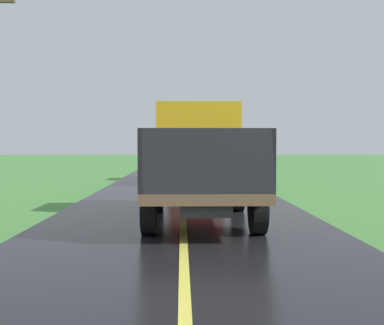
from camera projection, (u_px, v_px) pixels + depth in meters
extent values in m
cube|color=#2D2D30|center=(200.00, 195.00, 11.05)|extent=(0.90, 5.51, 0.24)
cube|color=brown|center=(200.00, 186.00, 11.05)|extent=(2.30, 5.80, 0.20)
cube|color=gold|center=(198.00, 140.00, 12.96)|extent=(2.10, 1.90, 1.90)
cube|color=black|center=(197.00, 129.00, 13.90)|extent=(1.78, 0.02, 0.76)
cube|color=#232328|center=(148.00, 158.00, 10.03)|extent=(0.08, 3.85, 1.10)
cube|color=#232328|center=(256.00, 158.00, 10.07)|extent=(0.08, 3.85, 1.10)
cube|color=#232328|center=(207.00, 161.00, 8.17)|extent=(2.30, 0.08, 1.10)
cube|color=#232328|center=(199.00, 156.00, 11.93)|extent=(2.30, 0.08, 1.10)
cylinder|color=black|center=(158.00, 192.00, 12.83)|extent=(0.28, 1.00, 1.00)
cylinder|color=black|center=(238.00, 192.00, 12.88)|extent=(0.28, 1.00, 1.00)
cylinder|color=black|center=(149.00, 208.00, 9.44)|extent=(0.28, 1.00, 1.00)
cylinder|color=black|center=(258.00, 208.00, 9.49)|extent=(0.28, 1.00, 1.00)
ellipsoid|color=#79BA2C|center=(232.00, 180.00, 8.45)|extent=(0.47, 0.52, 0.39)
ellipsoid|color=#83B834|center=(234.00, 160.00, 10.77)|extent=(0.42, 0.52, 0.51)
ellipsoid|color=#84AE21|center=(166.00, 161.00, 9.75)|extent=(0.42, 0.54, 0.52)
ellipsoid|color=#6EB823|center=(218.00, 161.00, 9.66)|extent=(0.58, 0.70, 0.47)
ellipsoid|color=#78AF26|center=(187.00, 161.00, 9.79)|extent=(0.59, 0.71, 0.43)
ellipsoid|color=#7EAC33|center=(169.00, 161.00, 10.15)|extent=(0.52, 0.56, 0.49)
ellipsoid|color=#73B82E|center=(222.00, 145.00, 11.01)|extent=(0.51, 0.51, 0.45)
ellipsoid|color=#7CAB30|center=(225.00, 181.00, 8.52)|extent=(0.43, 0.46, 0.51)
ellipsoid|color=#75A837|center=(232.00, 176.00, 10.06)|extent=(0.52, 0.55, 0.45)
ellipsoid|color=#70AC37|center=(174.00, 146.00, 11.19)|extent=(0.56, 0.57, 0.37)
ellipsoid|color=#82BB22|center=(184.00, 174.00, 10.78)|extent=(0.42, 0.53, 0.45)
ellipsoid|color=#7EB925|center=(179.00, 175.00, 10.20)|extent=(0.44, 0.42, 0.45)
ellipsoid|color=#7EB922|center=(236.00, 161.00, 11.39)|extent=(0.45, 0.53, 0.51)
cube|color=#2D2D30|center=(194.00, 169.00, 23.10)|extent=(0.90, 5.51, 0.24)
cube|color=brown|center=(194.00, 165.00, 23.09)|extent=(2.30, 5.80, 0.20)
cube|color=silver|center=(193.00, 143.00, 25.01)|extent=(2.10, 1.90, 1.90)
cube|color=black|center=(193.00, 137.00, 25.95)|extent=(1.79, 0.02, 0.76)
cube|color=maroon|center=(170.00, 152.00, 22.07)|extent=(0.08, 3.85, 1.10)
cube|color=maroon|center=(220.00, 152.00, 22.12)|extent=(0.08, 3.85, 1.10)
cube|color=maroon|center=(196.00, 152.00, 20.21)|extent=(2.30, 0.08, 1.10)
cube|color=maroon|center=(194.00, 151.00, 23.98)|extent=(2.30, 0.08, 1.10)
cylinder|color=black|center=(173.00, 170.00, 24.88)|extent=(0.28, 1.00, 1.00)
cylinder|color=black|center=(214.00, 170.00, 24.92)|extent=(0.28, 1.00, 1.00)
cylinder|color=black|center=(171.00, 173.00, 21.49)|extent=(0.28, 1.00, 1.00)
cylinder|color=black|center=(219.00, 173.00, 21.53)|extent=(0.28, 1.00, 1.00)
ellipsoid|color=#83AD29|center=(207.00, 145.00, 22.00)|extent=(0.58, 0.58, 0.51)
ellipsoid|color=#7BB038|center=(188.00, 152.00, 22.25)|extent=(0.53, 0.68, 0.49)
ellipsoid|color=#73AE24|center=(182.00, 153.00, 21.27)|extent=(0.57, 0.58, 0.40)
ellipsoid|color=#77B831|center=(184.00, 160.00, 21.94)|extent=(0.56, 0.68, 0.47)
ellipsoid|color=#83A828|center=(201.00, 152.00, 22.94)|extent=(0.60, 0.68, 0.41)
ellipsoid|color=#80B02F|center=(178.00, 153.00, 22.10)|extent=(0.50, 0.47, 0.50)
ellipsoid|color=#81BF22|center=(205.00, 160.00, 22.03)|extent=(0.51, 0.64, 0.49)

